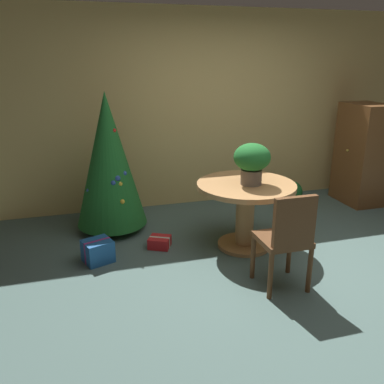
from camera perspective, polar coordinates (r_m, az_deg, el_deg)
ground_plane at (r=4.18m, az=12.56°, el=-10.63°), size 6.60×6.60×0.00m
back_wall_panel at (r=5.72m, az=2.93°, el=11.42°), size 6.00×0.10×2.60m
round_dining_table at (r=4.40m, az=7.47°, el=-1.41°), size 1.04×1.04×0.73m
flower_vase at (r=4.24m, az=8.37°, el=4.42°), size 0.38×0.38×0.43m
wooden_chair_near at (r=3.65m, az=13.06°, el=-6.08°), size 0.42×0.41×0.91m
holiday_tree at (r=4.80m, az=-11.53°, el=4.39°), size 0.82×0.82×1.64m
gift_box_blue at (r=4.31m, az=-12.99°, el=-8.02°), size 0.34×0.33×0.23m
gift_box_red at (r=4.53m, az=-4.53°, el=-6.98°), size 0.29×0.28×0.12m
wooden_cabinet at (r=6.20m, az=22.64°, el=4.89°), size 0.51×0.68×1.39m
potted_plant at (r=5.61m, az=13.67°, el=-0.58°), size 0.28×0.28×0.43m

